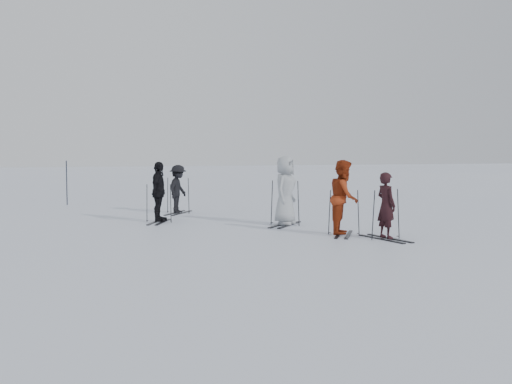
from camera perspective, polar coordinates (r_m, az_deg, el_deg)
ground at (r=16.97m, az=0.92°, el=-3.60°), size 120.00×120.00×0.00m
skier_near_dark at (r=15.92m, az=11.49°, el=-1.27°), size 0.50×0.65×1.61m
skier_red at (r=16.49m, az=7.83°, el=-0.55°), size 1.07×1.15×1.89m
skier_grey at (r=18.44m, az=2.60°, el=0.08°), size 1.09×1.14×1.97m
skier_uphill_left at (r=19.32m, az=-8.64°, el=-0.05°), size 0.80×1.13×1.79m
skier_uphill_far at (r=21.90m, az=-6.94°, el=0.22°), size 1.06×1.20×1.62m
skis_near_dark at (r=15.93m, az=11.48°, el=-1.89°), size 1.88×1.26×1.26m
skis_red at (r=16.52m, az=7.82°, el=-1.75°), size 1.86×1.55×1.20m
skis_grey at (r=18.46m, az=2.60°, el=-0.91°), size 2.03×1.89×1.33m
skis_uphill_left at (r=19.35m, az=-8.63°, el=-0.94°), size 1.83×1.41×1.19m
skis_uphill_far at (r=21.91m, az=-6.94°, el=-0.27°), size 1.93×1.67×1.25m
piste_marker at (r=25.98m, az=-16.48°, el=0.79°), size 0.05×0.05×1.73m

